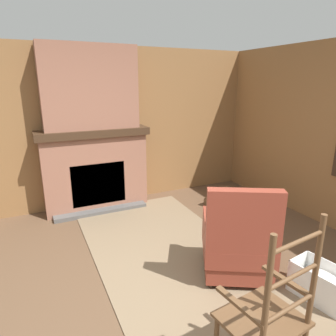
{
  "coord_description": "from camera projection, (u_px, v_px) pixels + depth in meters",
  "views": [
    {
      "loc": [
        1.94,
        -0.89,
        1.94
      ],
      "look_at": [
        -1.34,
        0.66,
        0.9
      ],
      "focal_mm": 32.0,
      "sensor_mm": 36.0,
      "label": 1
    }
  ],
  "objects": [
    {
      "name": "ground_plane",
      "position": [
        165.0,
        315.0,
        2.59
      ],
      "size": [
        14.0,
        14.0,
        0.0
      ],
      "primitive_type": "plane",
      "color": "brown"
    },
    {
      "name": "wood_panel_wall_left",
      "position": [
        90.0,
        129.0,
        4.68
      ],
      "size": [
        0.06,
        6.14,
        2.49
      ],
      "color": "olive",
      "rests_on": "ground"
    },
    {
      "name": "fireplace_hearth",
      "position": [
        96.0,
        170.0,
        4.65
      ],
      "size": [
        0.57,
        1.66,
        1.27
      ],
      "color": "#93604C",
      "rests_on": "ground"
    },
    {
      "name": "chimney_breast",
      "position": [
        90.0,
        88.0,
        4.32
      ],
      "size": [
        0.32,
        1.37,
        1.2
      ],
      "color": "#93604C",
      "rests_on": "fireplace_hearth"
    },
    {
      "name": "area_rug",
      "position": [
        173.0,
        258.0,
        3.43
      ],
      "size": [
        3.48,
        1.66,
        0.01
      ],
      "color": "#7A664C",
      "rests_on": "ground"
    },
    {
      "name": "armchair",
      "position": [
        238.0,
        244.0,
        3.02
      ],
      "size": [
        0.91,
        0.92,
        1.03
      ],
      "rotation": [
        0.0,
        0.0,
        2.63
      ],
      "color": "brown",
      "rests_on": "ground"
    },
    {
      "name": "rocking_chair",
      "position": [
        266.0,
        325.0,
        1.96
      ],
      "size": [
        0.85,
        0.57,
        1.21
      ],
      "rotation": [
        0.0,
        0.0,
        3.26
      ],
      "color": "brown",
      "rests_on": "ground"
    },
    {
      "name": "firewood_stack",
      "position": [
        223.0,
        199.0,
        4.85
      ],
      "size": [
        0.54,
        0.51,
        0.28
      ],
      "rotation": [
        0.0,
        0.0,
        0.25
      ],
      "color": "brown",
      "rests_on": "ground"
    },
    {
      "name": "laundry_basket",
      "position": [
        322.0,
        284.0,
        2.75
      ],
      "size": [
        0.56,
        0.39,
        0.33
      ],
      "rotation": [
        0.0,
        0.0,
        0.16
      ],
      "color": "white",
      "rests_on": "ground"
    },
    {
      "name": "oil_lamp_vase",
      "position": [
        49.0,
        126.0,
        4.25
      ],
      "size": [
        0.12,
        0.12,
        0.22
      ],
      "color": "#99B29E",
      "rests_on": "fireplace_hearth"
    },
    {
      "name": "storage_case",
      "position": [
        129.0,
        122.0,
        4.74
      ],
      "size": [
        0.14,
        0.26,
        0.13
      ],
      "color": "gray",
      "rests_on": "fireplace_hearth"
    }
  ]
}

